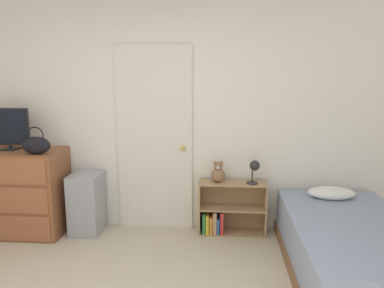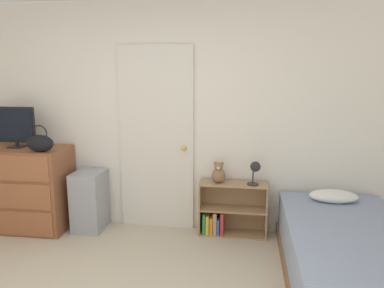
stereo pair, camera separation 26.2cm
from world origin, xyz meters
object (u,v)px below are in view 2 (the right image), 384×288
at_px(storage_bin, 90,200).
at_px(teddy_bear, 219,174).
at_px(dresser, 24,188).
at_px(tv, 16,126).
at_px(handbag, 40,143).
at_px(bed, 349,255).
at_px(desk_lamp, 255,169).
at_px(bookshelf, 227,213).

relative_size(storage_bin, teddy_bear, 2.88).
bearing_deg(dresser, storage_bin, 5.53).
height_order(dresser, tv, tv).
height_order(handbag, storage_bin, handbag).
bearing_deg(bed, storage_bin, 164.26).
distance_m(dresser, bed, 3.47).
relative_size(tv, desk_lamp, 1.77).
bearing_deg(tv, handbag, -25.57).
relative_size(dresser, tv, 2.21).
xyz_separation_m(storage_bin, bookshelf, (1.57, 0.09, -0.09)).
height_order(storage_bin, bookshelf, storage_bin).
distance_m(tv, handbag, 0.45).
bearing_deg(dresser, teddy_bear, 3.84).
bearing_deg(bookshelf, dresser, -176.10).
bearing_deg(dresser, desk_lamp, 2.42).
height_order(storage_bin, teddy_bear, teddy_bear).
bearing_deg(bed, dresser, 168.78).
bearing_deg(storage_bin, teddy_bear, 2.98).
distance_m(bookshelf, bed, 1.36).
bearing_deg(desk_lamp, storage_bin, -178.85).
distance_m(tv, bed, 3.64).
xyz_separation_m(bookshelf, teddy_bear, (-0.10, -0.01, 0.45)).
bearing_deg(bookshelf, teddy_bear, -174.98).
relative_size(tv, teddy_bear, 1.96).
height_order(dresser, teddy_bear, dresser).
height_order(tv, handbag, tv).
bearing_deg(teddy_bear, bookshelf, 5.02).
distance_m(teddy_bear, desk_lamp, 0.40).
bearing_deg(bookshelf, bed, -37.62).
bearing_deg(bookshelf, handbag, -170.75).
height_order(tv, bed, tv).
height_order(handbag, desk_lamp, handbag).
height_order(bookshelf, desk_lamp, desk_lamp).
distance_m(dresser, tv, 0.71).
distance_m(tv, bookshelf, 2.55).
bearing_deg(handbag, tv, 154.43).
bearing_deg(tv, bookshelf, 3.28).
bearing_deg(storage_bin, dresser, -174.47).
relative_size(handbag, bookshelf, 0.41).
xyz_separation_m(handbag, bookshelf, (1.98, 0.32, -0.80)).
distance_m(dresser, handbag, 0.68).
relative_size(dresser, teddy_bear, 4.33).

